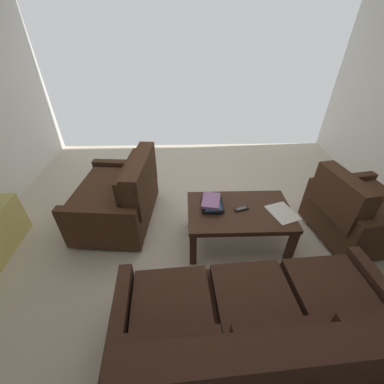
{
  "coord_description": "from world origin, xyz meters",
  "views": [
    {
      "loc": [
        0.14,
        2.19,
        2.14
      ],
      "look_at": [
        0.09,
        0.51,
        0.92
      ],
      "focal_mm": 22.72,
      "sensor_mm": 36.0,
      "label": 1
    }
  ],
  "objects_px": {
    "tv_remote": "(241,209)",
    "loveseat_near": "(120,197)",
    "coffee_table": "(239,215)",
    "armchair_side": "(356,212)",
    "sofa_main": "(260,331)",
    "book_stack": "(212,203)",
    "loose_magazine": "(283,213)"
  },
  "relations": [
    {
      "from": "loveseat_near",
      "to": "book_stack",
      "type": "height_order",
      "value": "loveseat_near"
    },
    {
      "from": "book_stack",
      "to": "loose_magazine",
      "type": "xyz_separation_m",
      "value": [
        -0.73,
        0.13,
        -0.04
      ]
    },
    {
      "from": "tv_remote",
      "to": "book_stack",
      "type": "bearing_deg",
      "value": -11.39
    },
    {
      "from": "loveseat_near",
      "to": "tv_remote",
      "type": "height_order",
      "value": "loveseat_near"
    },
    {
      "from": "armchair_side",
      "to": "loose_magazine",
      "type": "bearing_deg",
      "value": 7.79
    },
    {
      "from": "tv_remote",
      "to": "loose_magazine",
      "type": "height_order",
      "value": "tv_remote"
    },
    {
      "from": "sofa_main",
      "to": "loveseat_near",
      "type": "distance_m",
      "value": 2.06
    },
    {
      "from": "tv_remote",
      "to": "loose_magazine",
      "type": "xyz_separation_m",
      "value": [
        -0.42,
        0.07,
        -0.01
      ]
    },
    {
      "from": "sofa_main",
      "to": "book_stack",
      "type": "xyz_separation_m",
      "value": [
        0.22,
        -1.24,
        0.17
      ]
    },
    {
      "from": "loveseat_near",
      "to": "loose_magazine",
      "type": "xyz_separation_m",
      "value": [
        -1.81,
        0.48,
        0.11
      ]
    },
    {
      "from": "sofa_main",
      "to": "loose_magazine",
      "type": "xyz_separation_m",
      "value": [
        -0.51,
        -1.11,
        0.13
      ]
    },
    {
      "from": "coffee_table",
      "to": "loose_magazine",
      "type": "xyz_separation_m",
      "value": [
        -0.44,
        0.07,
        0.07
      ]
    },
    {
      "from": "book_stack",
      "to": "coffee_table",
      "type": "bearing_deg",
      "value": 168.0
    },
    {
      "from": "loveseat_near",
      "to": "coffee_table",
      "type": "distance_m",
      "value": 1.43
    },
    {
      "from": "sofa_main",
      "to": "coffee_table",
      "type": "relative_size",
      "value": 1.87
    },
    {
      "from": "sofa_main",
      "to": "book_stack",
      "type": "bearing_deg",
      "value": -79.78
    },
    {
      "from": "coffee_table",
      "to": "tv_remote",
      "type": "distance_m",
      "value": 0.08
    },
    {
      "from": "loveseat_near",
      "to": "book_stack",
      "type": "bearing_deg",
      "value": 161.91
    },
    {
      "from": "coffee_table",
      "to": "armchair_side",
      "type": "xyz_separation_m",
      "value": [
        -1.34,
        -0.05,
        -0.05
      ]
    },
    {
      "from": "sofa_main",
      "to": "armchair_side",
      "type": "distance_m",
      "value": 1.87
    },
    {
      "from": "coffee_table",
      "to": "loose_magazine",
      "type": "bearing_deg",
      "value": 171.17
    },
    {
      "from": "loveseat_near",
      "to": "armchair_side",
      "type": "bearing_deg",
      "value": 172.43
    },
    {
      "from": "sofa_main",
      "to": "armchair_side",
      "type": "relative_size",
      "value": 2.06
    },
    {
      "from": "loose_magazine",
      "to": "armchair_side",
      "type": "bearing_deg",
      "value": -10.67
    },
    {
      "from": "coffee_table",
      "to": "book_stack",
      "type": "bearing_deg",
      "value": -12.0
    },
    {
      "from": "sofa_main",
      "to": "book_stack",
      "type": "relative_size",
      "value": 6.97
    },
    {
      "from": "tv_remote",
      "to": "loveseat_near",
      "type": "bearing_deg",
      "value": -16.63
    },
    {
      "from": "armchair_side",
      "to": "book_stack",
      "type": "distance_m",
      "value": 1.64
    },
    {
      "from": "coffee_table",
      "to": "armchair_side",
      "type": "bearing_deg",
      "value": -177.65
    },
    {
      "from": "book_stack",
      "to": "tv_remote",
      "type": "bearing_deg",
      "value": 168.61
    },
    {
      "from": "armchair_side",
      "to": "book_stack",
      "type": "height_order",
      "value": "armchair_side"
    },
    {
      "from": "armchair_side",
      "to": "book_stack",
      "type": "bearing_deg",
      "value": -0.27
    }
  ]
}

